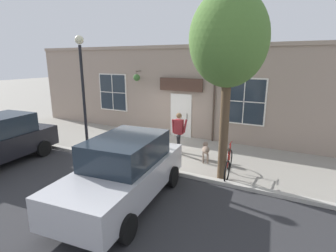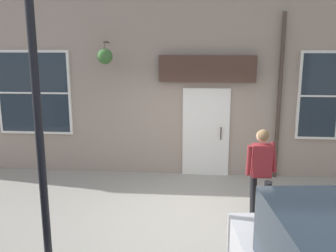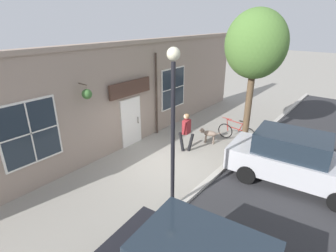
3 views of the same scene
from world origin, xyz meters
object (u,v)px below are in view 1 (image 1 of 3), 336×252
leaning_bicycle (228,164)px  parked_car_mid_block (124,171)px  street_tree_by_curb (230,43)px  pedestrian_walking (179,129)px  street_lamp (82,78)px  dog_on_leash (206,149)px

leaning_bicycle → parked_car_mid_block: (2.92, -2.00, 0.50)m
street_tree_by_curb → parked_car_mid_block: street_tree_by_curb is taller
pedestrian_walking → parked_car_mid_block: size_ratio=0.37×
street_tree_by_curb → parked_car_mid_block: 4.57m
leaning_bicycle → parked_car_mid_block: 3.58m
parked_car_mid_block → leaning_bicycle: bearing=145.6°
leaning_bicycle → parked_car_mid_block: bearing=-34.4°
street_tree_by_curb → leaning_bicycle: size_ratio=3.23×
pedestrian_walking → leaning_bicycle: pedestrian_walking is taller
street_lamp → parked_car_mid_block: bearing=57.0°
pedestrian_walking → street_tree_by_curb: street_tree_by_curb is taller
street_tree_by_curb → leaning_bicycle: street_tree_by_curb is taller
dog_on_leash → leaning_bicycle: bearing=52.7°
street_lamp → leaning_bicycle: bearing=96.2°
leaning_bicycle → street_lamp: street_lamp is taller
pedestrian_walking → street_lamp: street_lamp is taller
street_tree_by_curb → parked_car_mid_block: size_ratio=1.25×
leaning_bicycle → dog_on_leash: bearing=-127.3°
dog_on_leash → leaning_bicycle: leaning_bicycle is taller
parked_car_mid_block → street_tree_by_curb: bearing=142.8°
pedestrian_walking → dog_on_leash: 1.42m
pedestrian_walking → dog_on_leash: (0.33, 1.27, -0.54)m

